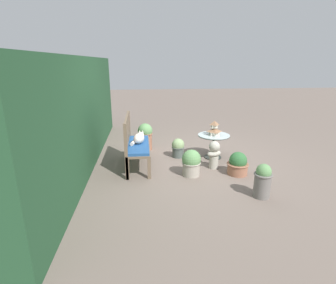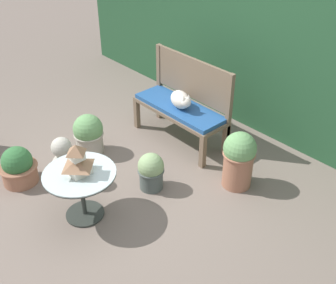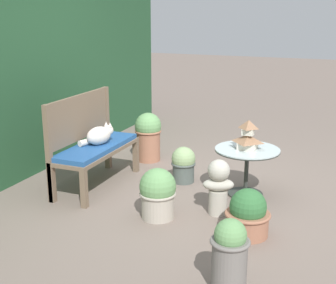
{
  "view_description": "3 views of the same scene",
  "coord_description": "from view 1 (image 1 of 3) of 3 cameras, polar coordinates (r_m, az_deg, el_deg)",
  "views": [
    {
      "loc": [
        -5.17,
        0.9,
        2.02
      ],
      "look_at": [
        -0.24,
        0.43,
        0.49
      ],
      "focal_mm": 28.0,
      "sensor_mm": 36.0,
      "label": 1
    },
    {
      "loc": [
        2.92,
        -2.04,
        2.88
      ],
      "look_at": [
        0.09,
        0.52,
        0.34
      ],
      "focal_mm": 45.0,
      "sensor_mm": 36.0,
      "label": 2
    },
    {
      "loc": [
        -4.53,
        -1.61,
        1.93
      ],
      "look_at": [
        -0.27,
        0.14,
        0.61
      ],
      "focal_mm": 50.0,
      "sensor_mm": 36.0,
      "label": 3
    }
  ],
  "objects": [
    {
      "name": "patio_table",
      "position": [
        5.72,
        9.9,
        0.49
      ],
      "size": [
        0.68,
        0.68,
        0.52
      ],
      "color": "#2D332D",
      "rests_on": "ground"
    },
    {
      "name": "garden_bust",
      "position": [
        5.19,
        10.0,
        -2.5
      ],
      "size": [
        0.27,
        0.34,
        0.55
      ],
      "rotation": [
        0.0,
        0.0,
        -1.19
      ],
      "color": "#B7B2A3",
      "rests_on": "ground"
    },
    {
      "name": "potted_plant_bench_right",
      "position": [
        4.3,
        19.92,
        -7.86
      ],
      "size": [
        0.28,
        0.28,
        0.54
      ],
      "color": "slate",
      "rests_on": "ground"
    },
    {
      "name": "cat",
      "position": [
        5.17,
        -6.35,
        0.84
      ],
      "size": [
        0.38,
        0.31,
        0.23
      ],
      "rotation": [
        0.0,
        0.0,
        -0.29
      ],
      "color": "silver",
      "rests_on": "garden_bench"
    },
    {
      "name": "garden_bench",
      "position": [
        5.18,
        -6.46,
        -1.12
      ],
      "size": [
        1.23,
        0.44,
        0.48
      ],
      "color": "brown",
      "rests_on": "ground"
    },
    {
      "name": "potted_plant_path_edge",
      "position": [
        5.74,
        2.2,
        -1.24
      ],
      "size": [
        0.28,
        0.28,
        0.42
      ],
      "color": "#4C5651",
      "rests_on": "ground"
    },
    {
      "name": "potted_plant_hedge_corner",
      "position": [
        6.2,
        -4.98,
        1.34
      ],
      "size": [
        0.34,
        0.34,
        0.64
      ],
      "color": "#9E664C",
      "rests_on": "ground"
    },
    {
      "name": "potted_plant_table_near",
      "position": [
        4.82,
        5.09,
        -4.51
      ],
      "size": [
        0.35,
        0.35,
        0.49
      ],
      "color": "#ADA393",
      "rests_on": "ground"
    },
    {
      "name": "bench_backrest",
      "position": [
        5.1,
        -8.84,
        2.08
      ],
      "size": [
        1.23,
        0.06,
        1.02
      ],
      "color": "brown",
      "rests_on": "ground"
    },
    {
      "name": "foliage_hedge_back",
      "position": [
        5.45,
        -20.84,
        5.82
      ],
      "size": [
        6.4,
        0.88,
        2.11
      ],
      "primitive_type": "cube",
      "color": "#234C2D",
      "rests_on": "ground"
    },
    {
      "name": "ground",
      "position": [
        5.62,
        4.11,
        -3.98
      ],
      "size": [
        30.0,
        30.0,
        0.0
      ],
      "primitive_type": "plane",
      "color": "#75665B"
    },
    {
      "name": "potted_plant_table_far",
      "position": [
        5.04,
        14.94,
        -4.7
      ],
      "size": [
        0.41,
        0.41,
        0.43
      ],
      "color": "#9E664C",
      "rests_on": "ground"
    },
    {
      "name": "pagoda_birdhouse",
      "position": [
        5.66,
        10.03,
        2.83
      ],
      "size": [
        0.25,
        0.25,
        0.31
      ],
      "color": "silver",
      "rests_on": "patio_table"
    }
  ]
}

